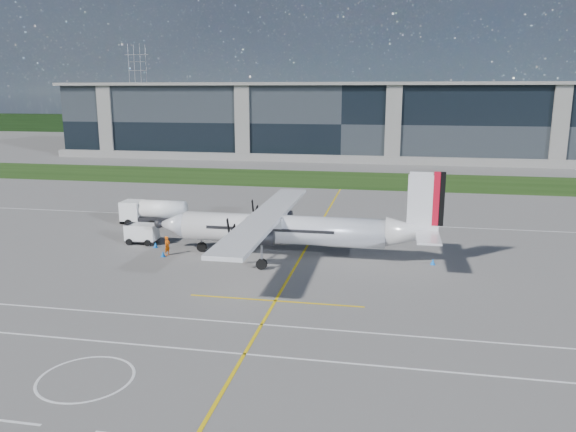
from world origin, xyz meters
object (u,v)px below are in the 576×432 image
at_px(baggage_tug, 142,234).
at_px(safety_cone_nose_port, 163,254).
at_px(safety_cone_fwd, 156,245).
at_px(safety_cone_tail, 433,262).
at_px(turboprop_aircraft, 293,213).
at_px(ground_crew_person, 167,244).
at_px(fuel_tanker_truck, 150,213).
at_px(pylon_west, 139,88).
at_px(safety_cone_stbdwing, 288,221).

distance_m(baggage_tug, safety_cone_nose_port, 5.25).
relative_size(baggage_tug, safety_cone_fwd, 6.07).
distance_m(safety_cone_nose_port, safety_cone_tail, 22.65).
relative_size(turboprop_aircraft, safety_cone_fwd, 50.94).
relative_size(baggage_tug, ground_crew_person, 1.60).
bearing_deg(safety_cone_tail, safety_cone_nose_port, -174.89).
distance_m(turboprop_aircraft, fuel_tanker_truck, 19.01).
height_order(turboprop_aircraft, safety_cone_fwd, turboprop_aircraft).
distance_m(baggage_tug, safety_cone_fwd, 2.25).
height_order(pylon_west, safety_cone_nose_port, pylon_west).
bearing_deg(turboprop_aircraft, safety_cone_nose_port, -169.18).
bearing_deg(turboprop_aircraft, ground_crew_person, -171.83).
xyz_separation_m(ground_crew_person, safety_cone_nose_port, (-0.19, -0.55, -0.70)).
height_order(baggage_tug, safety_cone_stbdwing, baggage_tug).
relative_size(pylon_west, ground_crew_person, 15.77).
relative_size(pylon_west, safety_cone_fwd, 60.00).
relative_size(baggage_tug, safety_cone_tail, 6.07).
relative_size(pylon_west, safety_cone_nose_port, 60.00).
relative_size(turboprop_aircraft, safety_cone_tail, 50.94).
bearing_deg(safety_cone_fwd, turboprop_aircraft, -2.22).
height_order(pylon_west, safety_cone_tail, pylon_west).
relative_size(ground_crew_person, safety_cone_stbdwing, 3.81).
xyz_separation_m(safety_cone_nose_port, safety_cone_tail, (22.56, 2.02, 0.00)).
bearing_deg(pylon_west, safety_cone_tail, -57.17).
relative_size(fuel_tanker_truck, safety_cone_tail, 14.62).
distance_m(ground_crew_person, safety_cone_tail, 22.44).
distance_m(baggage_tug, safety_cone_stbdwing, 15.80).
bearing_deg(safety_cone_nose_port, safety_cone_fwd, 125.21).
bearing_deg(turboprop_aircraft, safety_cone_stbdwing, 102.96).
xyz_separation_m(safety_cone_fwd, safety_cone_nose_port, (1.82, -2.58, 0.00)).
height_order(safety_cone_stbdwing, safety_cone_nose_port, same).
xyz_separation_m(baggage_tug, safety_cone_stbdwing, (11.77, 10.53, -0.66)).
bearing_deg(ground_crew_person, turboprop_aircraft, -61.14).
relative_size(ground_crew_person, safety_cone_fwd, 3.81).
relative_size(pylon_west, fuel_tanker_truck, 4.10).
bearing_deg(safety_cone_tail, ground_crew_person, -176.24).
xyz_separation_m(pylon_west, ground_crew_person, (71.57, -147.10, -14.05)).
bearing_deg(safety_cone_fwd, pylon_west, 115.62).
relative_size(fuel_tanker_truck, safety_cone_stbdwing, 14.62).
relative_size(fuel_tanker_truck, baggage_tug, 2.41).
distance_m(ground_crew_person, safety_cone_stbdwing, 15.87).
distance_m(fuel_tanker_truck, safety_cone_stbdwing, 14.58).
relative_size(turboprop_aircraft, safety_cone_nose_port, 50.94).
distance_m(ground_crew_person, safety_cone_fwd, 2.95).
relative_size(fuel_tanker_truck, safety_cone_fwd, 14.62).
height_order(turboprop_aircraft, safety_cone_tail, turboprop_aircraft).
xyz_separation_m(baggage_tug, safety_cone_fwd, (1.81, -1.15, -0.66)).
distance_m(baggage_tug, ground_crew_person, 4.98).
height_order(baggage_tug, safety_cone_tail, baggage_tug).
height_order(ground_crew_person, safety_cone_stbdwing, ground_crew_person).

